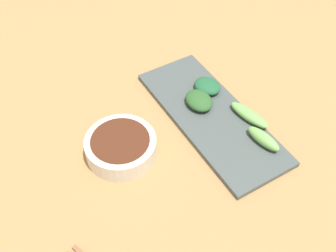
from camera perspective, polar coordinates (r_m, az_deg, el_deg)
The scene contains 7 objects.
tabletop at distance 0.89m, azimuth -0.85°, elevation -1.15°, with size 2.10×2.10×0.02m, color #9D7748.
sauce_bowl at distance 0.83m, azimuth -6.57°, elevation -2.82°, with size 0.14×0.14×0.04m.
serving_plate at distance 0.90m, azimuth 6.02°, elevation 1.29°, with size 0.15×0.39×0.01m, color #444D4C.
broccoli_stalk_0 at distance 0.86m, azimuth 13.13°, elevation -1.73°, with size 0.03×0.08×0.02m, color #71AC55.
broccoli_stalk_1 at distance 0.90m, azimuth 11.22°, elevation 1.52°, with size 0.03×0.10×0.02m, color #71AF57.
broccoli_leafy_2 at distance 0.95m, azimuth 5.49°, elevation 5.56°, with size 0.05×0.06×0.02m, color #205734.
broccoli_leafy_3 at distance 0.91m, azimuth 4.33°, elevation 3.56°, with size 0.05×0.07×0.03m, color #2B5728.
Camera 1 is at (-0.28, -0.50, 0.69)m, focal length 43.82 mm.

